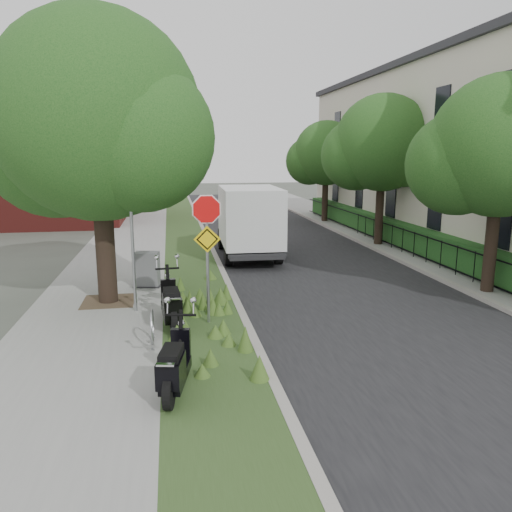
{
  "coord_description": "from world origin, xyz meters",
  "views": [
    {
      "loc": [
        -2.23,
        -10.97,
        4.15
      ],
      "look_at": [
        0.11,
        2.6,
        1.3
      ],
      "focal_mm": 35.0,
      "sensor_mm": 36.0,
      "label": 1
    }
  ],
  "objects_px": {
    "sign_assembly": "(207,232)",
    "box_truck": "(248,218)",
    "utility_cabinet": "(147,270)",
    "scooter_near": "(171,308)",
    "scooter_far": "(174,371)"
  },
  "relations": [
    {
      "from": "scooter_near",
      "to": "box_truck",
      "type": "distance_m",
      "value": 8.86
    },
    {
      "from": "scooter_far",
      "to": "scooter_near",
      "type": "bearing_deg",
      "value": 90.28
    },
    {
      "from": "sign_assembly",
      "to": "utility_cabinet",
      "type": "height_order",
      "value": "sign_assembly"
    },
    {
      "from": "sign_assembly",
      "to": "box_truck",
      "type": "height_order",
      "value": "sign_assembly"
    },
    {
      "from": "sign_assembly",
      "to": "scooter_far",
      "type": "bearing_deg",
      "value": -103.39
    },
    {
      "from": "scooter_far",
      "to": "box_truck",
      "type": "xyz_separation_m",
      "value": [
        3.11,
        11.68,
        1.03
      ]
    },
    {
      "from": "utility_cabinet",
      "to": "scooter_near",
      "type": "bearing_deg",
      "value": -79.67
    },
    {
      "from": "sign_assembly",
      "to": "scooter_far",
      "type": "xyz_separation_m",
      "value": [
        -0.86,
        -3.63,
        -1.77
      ]
    },
    {
      "from": "sign_assembly",
      "to": "scooter_near",
      "type": "relative_size",
      "value": 1.61
    },
    {
      "from": "scooter_near",
      "to": "sign_assembly",
      "type": "bearing_deg",
      "value": 11.8
    },
    {
      "from": "scooter_near",
      "to": "utility_cabinet",
      "type": "relative_size",
      "value": 1.87
    },
    {
      "from": "sign_assembly",
      "to": "utility_cabinet",
      "type": "relative_size",
      "value": 3.01
    },
    {
      "from": "box_truck",
      "to": "utility_cabinet",
      "type": "bearing_deg",
      "value": -131.3
    },
    {
      "from": "sign_assembly",
      "to": "scooter_near",
      "type": "xyz_separation_m",
      "value": [
        -0.88,
        -0.18,
        -1.74
      ]
    },
    {
      "from": "scooter_near",
      "to": "utility_cabinet",
      "type": "distance_m",
      "value": 3.93
    }
  ]
}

